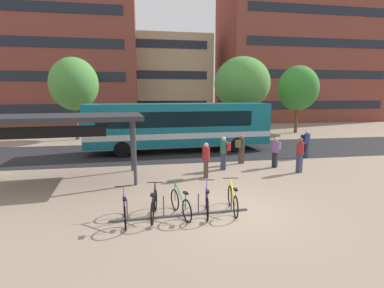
# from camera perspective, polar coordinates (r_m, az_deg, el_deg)

# --- Properties ---
(ground) EXTENTS (200.00, 200.00, 0.00)m
(ground) POSITION_cam_1_polar(r_m,az_deg,el_deg) (9.84, 8.42, -12.97)
(ground) COLOR gray
(bus_lane_asphalt) EXTENTS (80.00, 7.20, 0.01)m
(bus_lane_asphalt) POSITION_cam_1_polar(r_m,az_deg,el_deg) (19.68, -1.17, -1.37)
(bus_lane_asphalt) COLOR #232326
(bus_lane_asphalt) RESTS_ON ground
(city_bus) EXTENTS (12.12, 3.10, 3.20)m
(city_bus) POSITION_cam_1_polar(r_m,az_deg,el_deg) (19.37, -2.42, 3.74)
(city_bus) COLOR #0F6070
(city_bus) RESTS_ON ground
(bike_rack) EXTENTS (4.41, 0.28, 0.70)m
(bike_rack) POSITION_cam_1_polar(r_m,az_deg,el_deg) (9.36, -2.12, -13.53)
(bike_rack) COLOR #47474C
(bike_rack) RESTS_ON ground
(parked_bicycle_purple_0) EXTENTS (0.52, 1.72, 0.99)m
(parked_bicycle_purple_0) POSITION_cam_1_polar(r_m,az_deg,el_deg) (9.04, -13.15, -12.60)
(parked_bicycle_purple_0) COLOR black
(parked_bicycle_purple_0) RESTS_ON ground
(parked_bicycle_black_1) EXTENTS (0.52, 1.71, 0.99)m
(parked_bicycle_black_1) POSITION_cam_1_polar(r_m,az_deg,el_deg) (9.23, -7.49, -11.95)
(parked_bicycle_black_1) COLOR black
(parked_bicycle_black_1) RESTS_ON ground
(parked_bicycle_green_2) EXTENTS (0.61, 1.68, 0.99)m
(parked_bicycle_green_2) POSITION_cam_1_polar(r_m,az_deg,el_deg) (9.28, -2.26, -11.74)
(parked_bicycle_green_2) COLOR black
(parked_bicycle_green_2) RESTS_ON ground
(parked_bicycle_purple_3) EXTENTS (0.53, 1.70, 0.99)m
(parked_bicycle_purple_3) POSITION_cam_1_polar(r_m,az_deg,el_deg) (9.42, 2.98, -11.40)
(parked_bicycle_purple_3) COLOR black
(parked_bicycle_purple_3) RESTS_ON ground
(parked_bicycle_yellow_4) EXTENTS (0.52, 1.72, 0.99)m
(parked_bicycle_yellow_4) POSITION_cam_1_polar(r_m,az_deg,el_deg) (9.69, 8.03, -10.88)
(parked_bicycle_yellow_4) COLOR black
(parked_bicycle_yellow_4) RESTS_ON ground
(transit_shelter) EXTENTS (7.07, 3.74, 2.92)m
(transit_shelter) POSITION_cam_1_polar(r_m,az_deg,el_deg) (13.45, -24.69, 4.40)
(transit_shelter) COLOR #38383D
(transit_shelter) RESTS_ON ground
(commuter_red_pack_0) EXTENTS (0.60, 0.48, 1.70)m
(commuter_red_pack_0) POSITION_cam_1_polar(r_m,az_deg,el_deg) (14.71, 6.35, -1.33)
(commuter_red_pack_0) COLOR #2D3851
(commuter_red_pack_0) RESTS_ON ground
(commuter_olive_pack_1) EXTENTS (0.59, 0.47, 1.60)m
(commuter_olive_pack_1) POSITION_cam_1_polar(r_m,az_deg,el_deg) (16.17, 9.65, -0.62)
(commuter_olive_pack_1) COLOR #47382D
(commuter_olive_pack_1) RESTS_ON ground
(commuter_navy_pack_2) EXTENTS (0.52, 0.60, 1.69)m
(commuter_navy_pack_2) POSITION_cam_1_polar(r_m,az_deg,el_deg) (18.78, 21.61, 0.40)
(commuter_navy_pack_2) COLOR #2D3851
(commuter_navy_pack_2) RESTS_ON ground
(commuter_black_pack_3) EXTENTS (0.60, 0.51, 1.72)m
(commuter_black_pack_3) POSITION_cam_1_polar(r_m,az_deg,el_deg) (15.04, 20.58, -1.59)
(commuter_black_pack_3) COLOR #2D3851
(commuter_black_pack_3) RESTS_ON ground
(commuter_grey_pack_4) EXTENTS (0.60, 0.56, 1.60)m
(commuter_grey_pack_4) POSITION_cam_1_polar(r_m,az_deg,el_deg) (15.74, 16.14, -1.16)
(commuter_grey_pack_4) COLOR black
(commuter_grey_pack_4) RESTS_ON ground
(commuter_teal_pack_5) EXTENTS (0.39, 0.56, 1.63)m
(commuter_teal_pack_5) POSITION_cam_1_polar(r_m,az_deg,el_deg) (13.28, 2.77, -2.65)
(commuter_teal_pack_5) COLOR #47382D
(commuter_teal_pack_5) RESTS_ON ground
(street_tree_0) EXTENTS (3.94, 3.94, 6.83)m
(street_tree_0) POSITION_cam_1_polar(r_m,az_deg,el_deg) (26.38, -22.23, 10.85)
(street_tree_0) COLOR brown
(street_tree_0) RESTS_ON ground
(street_tree_1) EXTENTS (3.93, 3.93, 6.59)m
(street_tree_1) POSITION_cam_1_polar(r_m,az_deg,el_deg) (30.77, 20.15, 10.26)
(street_tree_1) COLOR brown
(street_tree_1) RESTS_ON ground
(street_tree_2) EXTENTS (4.94, 4.94, 7.10)m
(street_tree_2) POSITION_cam_1_polar(r_m,az_deg,el_deg) (26.67, 9.82, 11.67)
(street_tree_2) COLOR brown
(street_tree_2) RESTS_ON ground
(building_left_wing) EXTENTS (20.40, 12.70, 21.79)m
(building_left_wing) POSITION_cam_1_polar(r_m,az_deg,el_deg) (43.42, -25.33, 18.22)
(building_left_wing) COLOR brown
(building_left_wing) RESTS_ON ground
(building_right_wing) EXTENTS (22.85, 10.59, 20.21)m
(building_right_wing) POSITION_cam_1_polar(r_m,az_deg,el_deg) (47.81, 20.25, 16.71)
(building_right_wing) COLOR brown
(building_right_wing) RESTS_ON ground
(building_centre_block) EXTENTS (16.17, 13.73, 12.07)m
(building_centre_block) POSITION_cam_1_polar(r_m,az_deg,el_deg) (47.14, -7.64, 12.33)
(building_centre_block) COLOR tan
(building_centre_block) RESTS_ON ground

